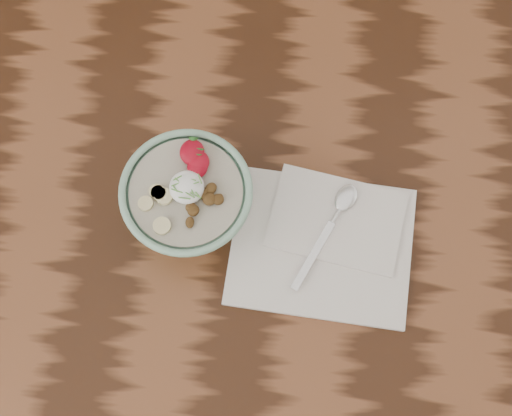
{
  "coord_description": "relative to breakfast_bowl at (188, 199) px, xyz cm",
  "views": [
    {
      "loc": [
        3.29,
        -28.96,
        174.78
      ],
      "look_at": [
        1.39,
        -1.22,
        85.73
      ],
      "focal_mm": 50.0,
      "sensor_mm": 36.0,
      "label": 1
    }
  ],
  "objects": [
    {
      "name": "table",
      "position": [
        8.13,
        -0.81,
        -15.42
      ],
      "size": [
        160.0,
        90.0,
        75.0
      ],
      "color": "black",
      "rests_on": "ground"
    },
    {
      "name": "spoon",
      "position": [
        21.13,
        0.9,
        -4.16
      ],
      "size": [
        9.67,
        16.77,
        0.93
      ],
      "rotation": [
        0.0,
        0.0,
        -0.46
      ],
      "color": "silver",
      "rests_on": "napkin"
    },
    {
      "name": "breakfast_bowl",
      "position": [
        0.0,
        0.0,
        0.0
      ],
      "size": [
        18.04,
        18.04,
        11.93
      ],
      "rotation": [
        0.0,
        0.0,
        -0.2
      ],
      "color": "#85B399",
      "rests_on": "table"
    },
    {
      "name": "napkin",
      "position": [
        19.49,
        -3.15,
        -5.46
      ],
      "size": [
        27.2,
        23.29,
        1.58
      ],
      "rotation": [
        0.0,
        0.0,
        -0.08
      ],
      "color": "silver",
      "rests_on": "table"
    }
  ]
}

